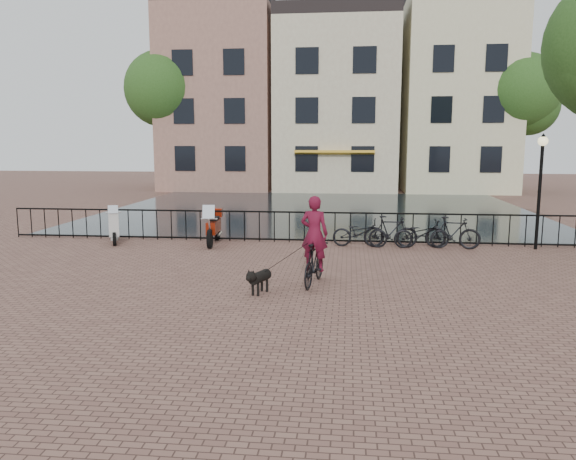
# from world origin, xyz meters

# --- Properties ---
(ground) EXTENTS (100.00, 100.00, 0.00)m
(ground) POSITION_xyz_m (0.00, 0.00, 0.00)
(ground) COLOR brown
(ground) RESTS_ON ground
(canal_water) EXTENTS (20.00, 20.00, 0.00)m
(canal_water) POSITION_xyz_m (0.00, 17.30, 0.00)
(canal_water) COLOR black
(canal_water) RESTS_ON ground
(railing) EXTENTS (20.00, 0.05, 1.02)m
(railing) POSITION_xyz_m (0.00, 8.00, 0.50)
(railing) COLOR black
(railing) RESTS_ON ground
(canal_house_left) EXTENTS (7.50, 9.00, 12.80)m
(canal_house_left) POSITION_xyz_m (-7.50, 30.00, 6.40)
(canal_house_left) COLOR #855A4D
(canal_house_left) RESTS_ON ground
(canal_house_mid) EXTENTS (8.00, 9.50, 11.80)m
(canal_house_mid) POSITION_xyz_m (0.50, 30.00, 5.90)
(canal_house_mid) COLOR #BCAC8E
(canal_house_mid) RESTS_ON ground
(canal_house_right) EXTENTS (7.00, 9.00, 13.30)m
(canal_house_right) POSITION_xyz_m (8.50, 30.00, 6.65)
(canal_house_right) COLOR beige
(canal_house_right) RESTS_ON ground
(tree_far_left) EXTENTS (5.04, 5.04, 9.27)m
(tree_far_left) POSITION_xyz_m (-11.00, 27.00, 6.73)
(tree_far_left) COLOR black
(tree_far_left) RESTS_ON ground
(tree_far_right) EXTENTS (4.76, 4.76, 8.76)m
(tree_far_right) POSITION_xyz_m (12.00, 27.00, 6.35)
(tree_far_right) COLOR black
(tree_far_right) RESTS_ON ground
(lamp_post) EXTENTS (0.30, 0.30, 3.45)m
(lamp_post) POSITION_xyz_m (7.20, 7.60, 2.38)
(lamp_post) COLOR black
(lamp_post) RESTS_ON ground
(cyclist) EXTENTS (0.84, 1.84, 2.43)m
(cyclist) POSITION_xyz_m (0.66, 2.51, 0.92)
(cyclist) COLOR black
(cyclist) RESTS_ON ground
(dog) EXTENTS (0.58, 0.93, 0.60)m
(dog) POSITION_xyz_m (-0.47, 1.62, 0.30)
(dog) COLOR black
(dog) RESTS_ON ground
(motorcycle) EXTENTS (0.61, 1.99, 1.40)m
(motorcycle) POSITION_xyz_m (-2.89, 7.38, 0.70)
(motorcycle) COLOR maroon
(motorcycle) RESTS_ON ground
(scooter) EXTENTS (0.93, 1.48, 1.33)m
(scooter) POSITION_xyz_m (-6.20, 7.28, 0.67)
(scooter) COLOR beige
(scooter) RESTS_ON ground
(parked_bike_0) EXTENTS (1.75, 0.72, 0.90)m
(parked_bike_0) POSITION_xyz_m (1.80, 7.40, 0.45)
(parked_bike_0) COLOR black
(parked_bike_0) RESTS_ON ground
(parked_bike_1) EXTENTS (1.67, 0.48, 1.00)m
(parked_bike_1) POSITION_xyz_m (2.75, 7.40, 0.50)
(parked_bike_1) COLOR black
(parked_bike_1) RESTS_ON ground
(parked_bike_2) EXTENTS (1.76, 0.75, 0.90)m
(parked_bike_2) POSITION_xyz_m (3.70, 7.40, 0.45)
(parked_bike_2) COLOR black
(parked_bike_2) RESTS_ON ground
(parked_bike_3) EXTENTS (1.72, 0.73, 1.00)m
(parked_bike_3) POSITION_xyz_m (4.65, 7.40, 0.50)
(parked_bike_3) COLOR black
(parked_bike_3) RESTS_ON ground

